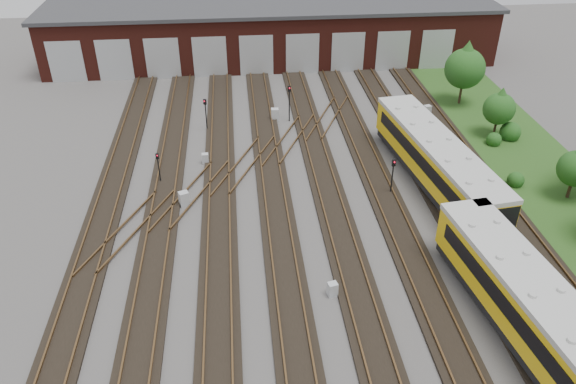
{
  "coord_description": "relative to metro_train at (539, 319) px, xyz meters",
  "views": [
    {
      "loc": [
        -4.38,
        -24.97,
        22.45
      ],
      "look_at": [
        -1.26,
        6.77,
        2.0
      ],
      "focal_mm": 35.0,
      "sensor_mm": 36.0,
      "label": 1
    }
  ],
  "objects": [
    {
      "name": "signal_mast_0",
      "position": [
        -20.47,
        18.38,
        -0.46
      ],
      "size": [
        0.25,
        0.24,
        2.52
      ],
      "rotation": [
        0.0,
        0.0,
        0.27
      ],
      "color": "black",
      "rests_on": "ground"
    },
    {
      "name": "grass_verge",
      "position": [
        9.0,
        16.23,
        -2.07
      ],
      "size": [
        8.0,
        55.0,
        0.05
      ],
      "primitive_type": "cube",
      "color": "#254717",
      "rests_on": "ground"
    },
    {
      "name": "relay_cabinet_2",
      "position": [
        -9.5,
        4.88,
        -1.65
      ],
      "size": [
        0.63,
        0.56,
        0.9
      ],
      "primitive_type": "cube",
      "rotation": [
        0.0,
        0.0,
        0.24
      ],
      "color": "#B7BABD",
      "rests_on": "ground"
    },
    {
      "name": "maintenance_shed",
      "position": [
        -10.01,
        46.2,
        1.11
      ],
      "size": [
        51.0,
        12.5,
        6.35
      ],
      "color": "#4C1913",
      "rests_on": "ground"
    },
    {
      "name": "bush_0",
      "position": [
        6.21,
        15.39,
        -1.46
      ],
      "size": [
        1.26,
        1.26,
        1.26
      ],
      "primitive_type": "sphere",
      "color": "#154513",
      "rests_on": "ground"
    },
    {
      "name": "signal_mast_3",
      "position": [
        -3.44,
        15.18,
        -0.25
      ],
      "size": [
        0.27,
        0.25,
        2.85
      ],
      "rotation": [
        0.0,
        0.0,
        0.12
      ],
      "color": "black",
      "rests_on": "ground"
    },
    {
      "name": "relay_cabinet_3",
      "position": [
        -10.94,
        28.58,
        -1.54
      ],
      "size": [
        0.68,
        0.57,
        1.12
      ],
      "primitive_type": "cube",
      "rotation": [
        0.0,
        0.0,
        -0.01
      ],
      "color": "#B7BABD",
      "rests_on": "ground"
    },
    {
      "name": "relay_cabinet_1",
      "position": [
        -17.14,
        21.03,
        -1.66
      ],
      "size": [
        0.54,
        0.45,
        0.87
      ],
      "primitive_type": "cube",
      "rotation": [
        0.0,
        0.0,
        0.04
      ],
      "color": "#B7BABD",
      "rests_on": "ground"
    },
    {
      "name": "signal_mast_1",
      "position": [
        -17.15,
        27.06,
        -0.19
      ],
      "size": [
        0.28,
        0.27,
        2.97
      ],
      "rotation": [
        0.0,
        0.0,
        -0.43
      ],
      "color": "black",
      "rests_on": "ground"
    },
    {
      "name": "metro_train",
      "position": [
        0.0,
        0.0,
        0.0
      ],
      "size": [
        5.11,
        48.93,
        3.45
      ],
      "rotation": [
        0.0,
        0.0,
        0.13
      ],
      "color": "black",
      "rests_on": "ground"
    },
    {
      "name": "relay_cabinet_0",
      "position": [
        -18.48,
        15.07,
        -1.54
      ],
      "size": [
        0.82,
        0.76,
        1.11
      ],
      "primitive_type": "cube",
      "rotation": [
        0.0,
        0.0,
        0.39
      ],
      "color": "#B7BABD",
      "rests_on": "ground"
    },
    {
      "name": "tree_1",
      "position": [
        7.94,
        23.49,
        0.81
      ],
      "size": [
        2.73,
        2.73,
        4.52
      ],
      "color": "#2E2014",
      "rests_on": "ground"
    },
    {
      "name": "tree_0",
      "position": [
        7.37,
        30.54,
        1.95
      ],
      "size": [
        3.8,
        3.8,
        6.3
      ],
      "color": "#2E2014",
      "rests_on": "ground"
    },
    {
      "name": "bush_2",
      "position": [
        9.06,
        22.8,
        -1.2
      ],
      "size": [
        1.8,
        1.8,
        1.8
      ],
      "primitive_type": "sphere",
      "color": "#154513",
      "rests_on": "ground"
    },
    {
      "name": "relay_cabinet_4",
      "position": [
        3.36,
        28.14,
        -1.59
      ],
      "size": [
        0.73,
        0.66,
        1.01
      ],
      "primitive_type": "cube",
      "rotation": [
        0.0,
        0.0,
        0.3
      ],
      "color": "#B7BABD",
      "rests_on": "ground"
    },
    {
      "name": "signal_mast_2",
      "position": [
        -9.64,
        28.22,
        0.09
      ],
      "size": [
        0.29,
        0.27,
        3.43
      ],
      "rotation": [
        0.0,
        0.0,
        0.16
      ],
      "color": "black",
      "rests_on": "ground"
    },
    {
      "name": "ground",
      "position": [
        -10.0,
        6.23,
        -2.1
      ],
      "size": [
        120.0,
        120.0,
        0.0
      ],
      "primitive_type": "plane",
      "color": "#464341",
      "rests_on": "ground"
    },
    {
      "name": "track_network",
      "position": [
        -10.17,
        6.82,
        -1.99
      ],
      "size": [
        30.4,
        70.0,
        0.33
      ],
      "color": "black",
      "rests_on": "ground"
    },
    {
      "name": "bush_1",
      "position": [
        7.23,
        21.88,
        -1.45
      ],
      "size": [
        1.29,
        1.29,
        1.29
      ],
      "primitive_type": "sphere",
      "color": "#154513",
      "rests_on": "ground"
    }
  ]
}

